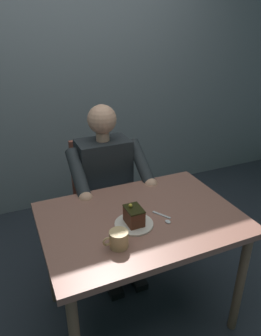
% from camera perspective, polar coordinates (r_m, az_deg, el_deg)
% --- Properties ---
extents(ground_plane, '(14.00, 14.00, 0.00)m').
position_cam_1_polar(ground_plane, '(2.19, 1.69, -24.99)').
color(ground_plane, '#2C323B').
extents(cafe_rear_panel, '(6.40, 0.12, 3.00)m').
position_cam_1_polar(cafe_rear_panel, '(2.94, -12.29, 21.17)').
color(cafe_rear_panel, gray).
rests_on(cafe_rear_panel, ground).
extents(dining_table, '(1.06, 0.76, 0.74)m').
position_cam_1_polar(dining_table, '(1.74, 1.96, -11.32)').
color(dining_table, '#8F5D4E').
rests_on(dining_table, ground).
extents(chair, '(0.42, 0.42, 0.91)m').
position_cam_1_polar(chair, '(2.38, -5.45, -4.57)').
color(chair, brown).
rests_on(chair, ground).
extents(seated_person, '(0.53, 0.58, 1.21)m').
position_cam_1_polar(seated_person, '(2.17, -4.09, -3.85)').
color(seated_person, '#262B2F').
rests_on(seated_person, ground).
extents(dessert_plate, '(0.20, 0.20, 0.01)m').
position_cam_1_polar(dessert_plate, '(1.63, 0.63, -10.27)').
color(dessert_plate, silver).
rests_on(dessert_plate, dining_table).
extents(cake_slice, '(0.08, 0.11, 0.11)m').
position_cam_1_polar(cake_slice, '(1.60, 0.63, -8.78)').
color(cake_slice, '#5B2D1C').
rests_on(cake_slice, dessert_plate).
extents(coffee_cup, '(0.12, 0.09, 0.08)m').
position_cam_1_polar(coffee_cup, '(1.47, -2.23, -12.93)').
color(coffee_cup, tan).
rests_on(coffee_cup, dining_table).
extents(dessert_spoon, '(0.07, 0.14, 0.01)m').
position_cam_1_polar(dessert_spoon, '(1.68, 6.36, -9.24)').
color(dessert_spoon, silver).
rests_on(dessert_spoon, dining_table).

